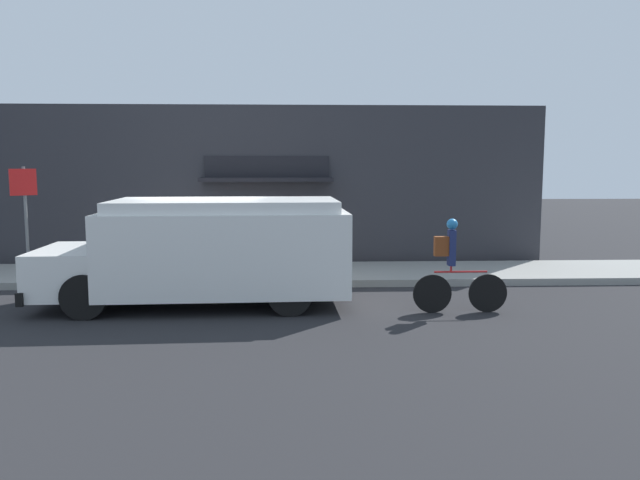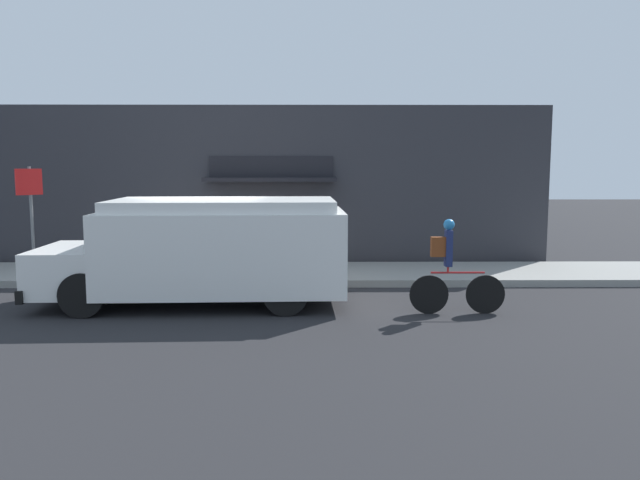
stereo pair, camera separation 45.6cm
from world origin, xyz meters
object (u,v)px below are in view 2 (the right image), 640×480
(school_bus, at_px, (207,249))
(cyclist, at_px, (451,270))
(stop_sign_post, at_px, (31,203))
(trash_bin, at_px, (144,250))

(school_bus, relative_size, cyclist, 3.40)
(school_bus, bearing_deg, stop_sign_post, 151.03)
(school_bus, relative_size, trash_bin, 7.13)
(trash_bin, bearing_deg, school_bus, -57.86)
(cyclist, xyz_separation_m, trash_bin, (-6.85, 4.44, -0.23))
(trash_bin, bearing_deg, stop_sign_post, -149.83)
(school_bus, height_order, stop_sign_post, stop_sign_post)
(cyclist, bearing_deg, school_bus, 168.94)
(school_bus, xyz_separation_m, trash_bin, (-2.23, 3.55, -0.50))
(school_bus, xyz_separation_m, cyclist, (4.61, -0.88, -0.27))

